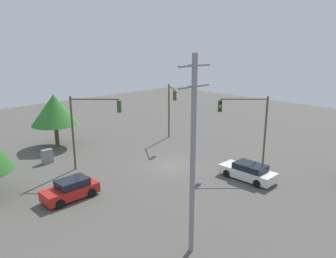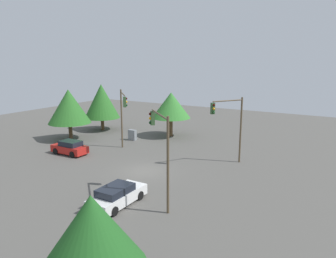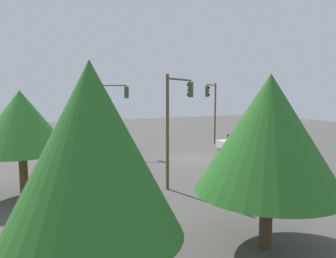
% 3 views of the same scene
% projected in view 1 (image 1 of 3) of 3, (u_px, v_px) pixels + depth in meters
% --- Properties ---
extents(ground_plane, '(80.00, 80.00, 0.00)m').
position_uv_depth(ground_plane, '(172.00, 166.00, 30.68)').
color(ground_plane, '#54514C').
extents(sedan_red, '(4.04, 1.86, 1.48)m').
position_uv_depth(sedan_red, '(71.00, 189.00, 24.09)').
color(sedan_red, red).
rests_on(sedan_red, ground_plane).
extents(sedan_white, '(1.98, 4.71, 1.43)m').
position_uv_depth(sedan_white, '(248.00, 172.00, 27.50)').
color(sedan_white, silver).
rests_on(sedan_white, ground_plane).
extents(traffic_signal_main, '(3.39, 3.23, 6.59)m').
position_uv_depth(traffic_signal_main, '(248.00, 119.00, 29.49)').
color(traffic_signal_main, brown).
rests_on(traffic_signal_main, ground_plane).
extents(traffic_signal_cross, '(2.15, 3.05, 6.49)m').
position_uv_depth(traffic_signal_cross, '(171.00, 103.00, 37.70)').
color(traffic_signal_cross, brown).
rests_on(traffic_signal_cross, ground_plane).
extents(traffic_signal_aux, '(3.24, 3.39, 6.72)m').
position_uv_depth(traffic_signal_aux, '(91.00, 120.00, 28.66)').
color(traffic_signal_aux, brown).
rests_on(traffic_signal_aux, ground_plane).
extents(utility_pole_tall, '(2.20, 0.28, 10.73)m').
position_uv_depth(utility_pole_tall, '(193.00, 154.00, 16.78)').
color(utility_pole_tall, gray).
rests_on(utility_pole_tall, ground_plane).
extents(electrical_cabinet, '(1.01, 0.52, 1.32)m').
position_uv_depth(electrical_cabinet, '(47.00, 156.00, 31.33)').
color(electrical_cabinet, gray).
rests_on(electrical_cabinet, ground_plane).
extents(tree_right, '(5.08, 5.08, 5.81)m').
position_uv_depth(tree_right, '(54.00, 110.00, 35.55)').
color(tree_right, brown).
rests_on(tree_right, ground_plane).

